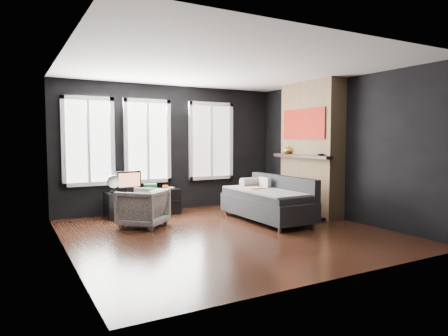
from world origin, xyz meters
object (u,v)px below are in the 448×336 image
sofa (267,199)px  armchair (143,206)px  book (167,183)px  mantel_vase (288,150)px  monitor (129,180)px  mug (165,187)px  media_console (143,203)px

sofa → armchair: size_ratio=2.67×
book → mantel_vase: mantel_vase is taller
armchair → book: size_ratio=3.67×
monitor → mug: size_ratio=4.55×
mug → book: size_ratio=0.55×
sofa → media_console: sofa is taller
armchair → mug: 1.25m
media_console → book: (0.55, 0.11, 0.36)m
armchair → media_console: size_ratio=0.50×
mug → monitor: bearing=175.4°
mug → book: 0.20m
armchair → sofa: bearing=119.9°
media_console → mug: size_ratio=13.23×
media_console → monitor: bearing=178.5°
armchair → mug: (0.78, 0.96, 0.20)m
armchair → media_console: bearing=-151.5°
monitor → mug: 0.76m
media_console → book: bearing=8.7°
sofa → armchair: sofa is taller
mug → book: book is taller
book → armchair: bearing=-127.6°
sofa → mug: sofa is taller
media_console → mug: (0.46, -0.06, 0.31)m
monitor → sofa: bearing=-45.2°
armchair → mug: armchair is taller
armchair → monitor: 1.09m
monitor → mantel_vase: 3.33m
armchair → mantel_vase: mantel_vase is taller
armchair → media_console: armchair is taller
monitor → book: 0.85m
book → mantel_vase: 2.65m
monitor → mug: bearing=-12.4°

